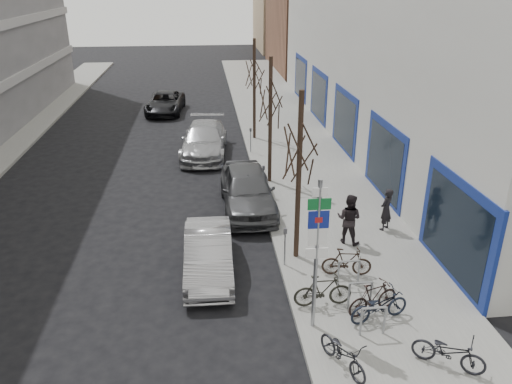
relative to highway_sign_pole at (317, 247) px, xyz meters
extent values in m
plane|color=black|center=(-2.40, 0.01, -2.46)|extent=(120.00, 120.00, 0.00)
cube|color=slate|center=(2.10, 10.01, -2.38)|extent=(5.00, 70.00, 0.15)
cube|color=brown|center=(10.60, 40.01, 1.54)|extent=(12.00, 14.00, 8.00)
cube|color=#937A5B|center=(11.10, 55.01, 2.04)|extent=(13.00, 12.00, 9.00)
cylinder|color=gray|center=(0.00, 0.01, -0.36)|extent=(0.10, 0.10, 4.20)
cube|color=white|center=(0.00, -0.02, 1.44)|extent=(0.35, 0.03, 0.22)
cube|color=#0C5926|center=(0.00, -0.02, 1.14)|extent=(0.55, 0.03, 0.28)
cube|color=navy|center=(0.00, -0.02, 0.74)|extent=(0.50, 0.03, 0.45)
cube|color=maroon|center=(0.00, -0.03, 0.74)|extent=(0.18, 0.02, 0.14)
cube|color=white|center=(0.00, -0.02, 0.29)|extent=(0.45, 0.03, 0.45)
cube|color=white|center=(0.00, -0.02, -0.16)|extent=(0.55, 0.03, 0.28)
cylinder|color=gray|center=(1.10, -0.49, -1.91)|extent=(0.06, 0.06, 0.80)
cylinder|color=gray|center=(1.70, -0.49, -1.91)|extent=(0.06, 0.06, 0.80)
cylinder|color=gray|center=(1.40, -0.49, -1.51)|extent=(0.60, 0.06, 0.06)
cylinder|color=gray|center=(1.10, 0.61, -1.91)|extent=(0.06, 0.06, 0.80)
cylinder|color=gray|center=(1.70, 0.61, -1.91)|extent=(0.06, 0.06, 0.80)
cylinder|color=gray|center=(1.40, 0.61, -1.51)|extent=(0.60, 0.06, 0.06)
cylinder|color=gray|center=(1.10, 1.71, -1.91)|extent=(0.06, 0.06, 0.80)
cylinder|color=gray|center=(1.70, 1.71, -1.91)|extent=(0.06, 0.06, 0.80)
cylinder|color=gray|center=(1.40, 1.71, -1.51)|extent=(0.60, 0.06, 0.06)
cylinder|color=black|center=(0.20, 3.51, 0.29)|extent=(0.16, 0.16, 5.50)
cylinder|color=black|center=(0.20, 10.01, 0.29)|extent=(0.16, 0.16, 5.50)
cylinder|color=black|center=(0.20, 16.51, 0.29)|extent=(0.16, 0.16, 5.50)
cylinder|color=gray|center=(-0.25, 3.01, -1.76)|extent=(0.05, 0.05, 1.10)
cube|color=#3F3F44|center=(-0.25, 3.01, -1.13)|extent=(0.10, 0.08, 0.18)
cylinder|color=gray|center=(-0.25, 8.51, -1.76)|extent=(0.05, 0.05, 1.10)
cube|color=#3F3F44|center=(-0.25, 8.51, -1.13)|extent=(0.10, 0.08, 0.18)
cylinder|color=gray|center=(-0.25, 14.01, -1.76)|extent=(0.05, 0.05, 1.10)
cube|color=#3F3F44|center=(-0.25, 14.01, -1.13)|extent=(0.10, 0.08, 0.18)
imported|color=black|center=(0.36, -1.55, -1.82)|extent=(1.09, 1.65, 0.97)
imported|color=black|center=(1.69, 0.38, -1.83)|extent=(1.63, 0.96, 0.95)
imported|color=black|center=(1.75, 0.07, -1.80)|extent=(1.75, 0.90, 1.02)
imported|color=black|center=(0.44, 0.83, -1.82)|extent=(1.62, 0.50, 0.98)
imported|color=black|center=(2.76, -1.76, -1.81)|extent=(1.65, 1.31, 1.00)
imported|color=black|center=(1.49, 2.25, -1.85)|extent=(1.56, 0.67, 0.91)
imported|color=#9D9DA1|center=(-2.60, 3.04, -1.79)|extent=(1.46, 4.07, 1.34)
imported|color=#48494D|center=(-1.00, 7.52, -1.62)|extent=(2.05, 4.95, 1.68)
imported|color=#9D9DA2|center=(-2.60, 14.30, -1.67)|extent=(2.64, 5.57, 1.57)
imported|color=black|center=(-5.12, 23.34, -1.78)|extent=(2.66, 5.05, 1.35)
imported|color=black|center=(3.65, 5.01, -1.53)|extent=(0.67, 0.65, 1.55)
imported|color=black|center=(2.09, 4.23, -1.43)|extent=(0.79, 0.73, 1.76)
camera|label=1|loc=(-2.55, -10.21, 5.93)|focal=35.00mm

